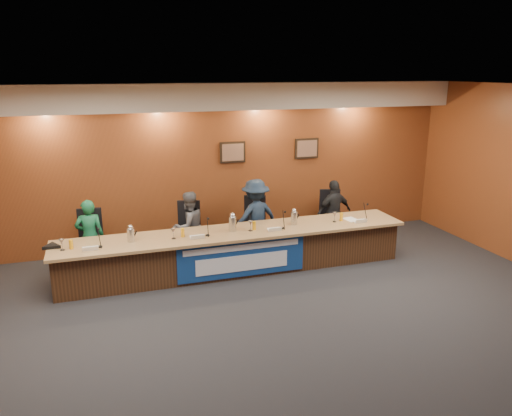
# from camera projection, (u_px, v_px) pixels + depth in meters

# --- Properties ---
(floor) EXTENTS (10.00, 10.00, 0.00)m
(floor) POSITION_uv_depth(u_px,v_px,m) (285.00, 337.00, 6.65)
(floor) COLOR black
(floor) RESTS_ON ground
(ceiling) EXTENTS (10.00, 8.00, 0.04)m
(ceiling) POSITION_uv_depth(u_px,v_px,m) (289.00, 91.00, 5.79)
(ceiling) COLOR silver
(ceiling) RESTS_ON wall_back
(wall_back) EXTENTS (10.00, 0.04, 3.20)m
(wall_back) POSITION_uv_depth(u_px,v_px,m) (213.00, 166.00, 9.88)
(wall_back) COLOR brown
(wall_back) RESTS_ON floor
(soffit) EXTENTS (10.00, 0.50, 0.50)m
(soffit) POSITION_uv_depth(u_px,v_px,m) (214.00, 97.00, 9.29)
(soffit) COLOR beige
(soffit) RESTS_ON wall_back
(dais_body) EXTENTS (6.00, 0.80, 0.70)m
(dais_body) POSITION_uv_depth(u_px,v_px,m) (236.00, 252.00, 8.75)
(dais_body) COLOR #3C2313
(dais_body) RESTS_ON floor
(dais_top) EXTENTS (6.10, 0.95, 0.05)m
(dais_top) POSITION_uv_depth(u_px,v_px,m) (236.00, 232.00, 8.61)
(dais_top) COLOR #987347
(dais_top) RESTS_ON dais_body
(banner) EXTENTS (2.20, 0.02, 0.65)m
(banner) POSITION_uv_depth(u_px,v_px,m) (242.00, 258.00, 8.37)
(banner) COLOR navy
(banner) RESTS_ON dais_body
(banner_text_upper) EXTENTS (2.00, 0.01, 0.10)m
(banner_text_upper) POSITION_uv_depth(u_px,v_px,m) (242.00, 247.00, 8.30)
(banner_text_upper) COLOR silver
(banner_text_upper) RESTS_ON banner
(banner_text_lower) EXTENTS (1.60, 0.01, 0.28)m
(banner_text_lower) POSITION_uv_depth(u_px,v_px,m) (242.00, 263.00, 8.38)
(banner_text_lower) COLOR silver
(banner_text_lower) RESTS_ON banner
(wall_photo_left) EXTENTS (0.52, 0.04, 0.42)m
(wall_photo_left) POSITION_uv_depth(u_px,v_px,m) (233.00, 152.00, 9.91)
(wall_photo_left) COLOR black
(wall_photo_left) RESTS_ON wall_back
(wall_photo_right) EXTENTS (0.52, 0.04, 0.42)m
(wall_photo_right) POSITION_uv_depth(u_px,v_px,m) (307.00, 148.00, 10.38)
(wall_photo_right) COLOR black
(wall_photo_right) RESTS_ON wall_back
(panelist_a) EXTENTS (0.49, 0.33, 1.31)m
(panelist_a) POSITION_uv_depth(u_px,v_px,m) (90.00, 236.00, 8.61)
(panelist_a) COLOR #155D38
(panelist_a) RESTS_ON floor
(panelist_b) EXTENTS (0.79, 0.72, 1.32)m
(panelist_b) POSITION_uv_depth(u_px,v_px,m) (189.00, 227.00, 9.13)
(panelist_b) COLOR #545459
(panelist_b) RESTS_ON floor
(panelist_c) EXTENTS (1.03, 0.71, 1.46)m
(panelist_c) POSITION_uv_depth(u_px,v_px,m) (256.00, 217.00, 9.49)
(panelist_c) COLOR #18283C
(panelist_c) RESTS_ON floor
(panelist_d) EXTENTS (0.82, 0.43, 1.33)m
(panelist_d) POSITION_uv_depth(u_px,v_px,m) (334.00, 213.00, 10.00)
(panelist_d) COLOR black
(panelist_d) RESTS_ON floor
(office_chair_a) EXTENTS (0.51, 0.51, 0.08)m
(office_chair_a) POSITION_uv_depth(u_px,v_px,m) (91.00, 244.00, 8.75)
(office_chair_a) COLOR black
(office_chair_a) RESTS_ON floor
(office_chair_b) EXTENTS (0.60, 0.60, 0.08)m
(office_chair_b) POSITION_uv_depth(u_px,v_px,m) (188.00, 234.00, 9.26)
(office_chair_b) COLOR black
(office_chair_b) RESTS_ON floor
(office_chair_c) EXTENTS (0.63, 0.63, 0.08)m
(office_chair_c) POSITION_uv_depth(u_px,v_px,m) (254.00, 228.00, 9.65)
(office_chair_c) COLOR black
(office_chair_c) RESTS_ON floor
(office_chair_d) EXTENTS (0.58, 0.58, 0.08)m
(office_chair_d) POSITION_uv_depth(u_px,v_px,m) (331.00, 220.00, 10.14)
(office_chair_d) COLOR black
(office_chair_d) RESTS_ON floor
(nameplate_a) EXTENTS (0.24, 0.08, 0.10)m
(nameplate_a) POSITION_uv_depth(u_px,v_px,m) (90.00, 248.00, 7.64)
(nameplate_a) COLOR white
(nameplate_a) RESTS_ON dais_top
(microphone_a) EXTENTS (0.07, 0.07, 0.02)m
(microphone_a) POSITION_uv_depth(u_px,v_px,m) (100.00, 247.00, 7.82)
(microphone_a) COLOR black
(microphone_a) RESTS_ON dais_top
(juice_glass_a) EXTENTS (0.06, 0.06, 0.15)m
(juice_glass_a) POSITION_uv_depth(u_px,v_px,m) (71.00, 244.00, 7.72)
(juice_glass_a) COLOR orange
(juice_glass_a) RESTS_ON dais_top
(water_glass_a) EXTENTS (0.08, 0.08, 0.18)m
(water_glass_a) POSITION_uv_depth(u_px,v_px,m) (62.00, 245.00, 7.66)
(water_glass_a) COLOR silver
(water_glass_a) RESTS_ON dais_top
(nameplate_b) EXTENTS (0.24, 0.08, 0.10)m
(nameplate_b) POSITION_uv_depth(u_px,v_px,m) (198.00, 237.00, 8.17)
(nameplate_b) COLOR white
(nameplate_b) RESTS_ON dais_top
(microphone_b) EXTENTS (0.07, 0.07, 0.02)m
(microphone_b) POSITION_uv_depth(u_px,v_px,m) (207.00, 235.00, 8.35)
(microphone_b) COLOR black
(microphone_b) RESTS_ON dais_top
(juice_glass_b) EXTENTS (0.06, 0.06, 0.15)m
(juice_glass_b) POSITION_uv_depth(u_px,v_px,m) (183.00, 233.00, 8.28)
(juice_glass_b) COLOR orange
(juice_glass_b) RESTS_ON dais_top
(water_glass_b) EXTENTS (0.08, 0.08, 0.18)m
(water_glass_b) POSITION_uv_depth(u_px,v_px,m) (173.00, 234.00, 8.19)
(water_glass_b) COLOR silver
(water_glass_b) RESTS_ON dais_top
(nameplate_c) EXTENTS (0.24, 0.08, 0.10)m
(nameplate_c) POSITION_uv_depth(u_px,v_px,m) (275.00, 229.00, 8.56)
(nameplate_c) COLOR white
(nameplate_c) RESTS_ON dais_top
(microphone_c) EXTENTS (0.07, 0.07, 0.02)m
(microphone_c) POSITION_uv_depth(u_px,v_px,m) (283.00, 228.00, 8.73)
(microphone_c) COLOR black
(microphone_c) RESTS_ON dais_top
(juice_glass_c) EXTENTS (0.06, 0.06, 0.15)m
(juice_glass_c) POSITION_uv_depth(u_px,v_px,m) (254.00, 226.00, 8.65)
(juice_glass_c) COLOR orange
(juice_glass_c) RESTS_ON dais_top
(water_glass_c) EXTENTS (0.08, 0.08, 0.18)m
(water_glass_c) POSITION_uv_depth(u_px,v_px,m) (250.00, 226.00, 8.59)
(water_glass_c) COLOR silver
(water_glass_c) RESTS_ON dais_top
(nameplate_d) EXTENTS (0.24, 0.08, 0.10)m
(nameplate_d) POSITION_uv_depth(u_px,v_px,m) (361.00, 221.00, 9.03)
(nameplate_d) COLOR white
(nameplate_d) RESTS_ON dais_top
(microphone_d) EXTENTS (0.07, 0.07, 0.02)m
(microphone_d) POSITION_uv_depth(u_px,v_px,m) (364.00, 220.00, 9.21)
(microphone_d) COLOR black
(microphone_d) RESTS_ON dais_top
(juice_glass_d) EXTENTS (0.06, 0.06, 0.15)m
(juice_glass_d) POSITION_uv_depth(u_px,v_px,m) (341.00, 217.00, 9.16)
(juice_glass_d) COLOR orange
(juice_glass_d) RESTS_ON dais_top
(water_glass_d) EXTENTS (0.08, 0.08, 0.18)m
(water_glass_d) POSITION_uv_depth(u_px,v_px,m) (335.00, 217.00, 9.09)
(water_glass_d) COLOR silver
(water_glass_d) RESTS_ON dais_top
(carafe_left) EXTENTS (0.12, 0.12, 0.22)m
(carafe_left) POSITION_uv_depth(u_px,v_px,m) (131.00, 235.00, 8.04)
(carafe_left) COLOR silver
(carafe_left) RESTS_ON dais_top
(carafe_mid) EXTENTS (0.13, 0.13, 0.26)m
(carafe_mid) POSITION_uv_depth(u_px,v_px,m) (233.00, 224.00, 8.57)
(carafe_mid) COLOR silver
(carafe_mid) RESTS_ON dais_top
(carafe_right) EXTENTS (0.12, 0.12, 0.24)m
(carafe_right) POSITION_uv_depth(u_px,v_px,m) (294.00, 218.00, 8.93)
(carafe_right) COLOR silver
(carafe_right) RESTS_ON dais_top
(speakerphone) EXTENTS (0.32, 0.32, 0.05)m
(speakerphone) POSITION_uv_depth(u_px,v_px,m) (52.00, 246.00, 7.79)
(speakerphone) COLOR black
(speakerphone) RESTS_ON dais_top
(paper_stack) EXTENTS (0.26, 0.33, 0.01)m
(paper_stack) POSITION_uv_depth(u_px,v_px,m) (351.00, 219.00, 9.25)
(paper_stack) COLOR white
(paper_stack) RESTS_ON dais_top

